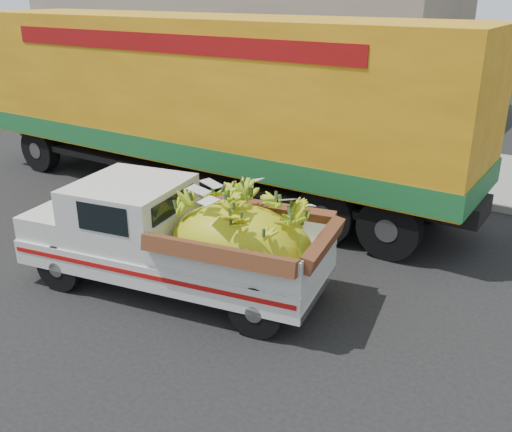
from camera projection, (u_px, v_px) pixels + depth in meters
The scene contains 6 objects.
ground at pixel (116, 269), 9.43m from camera, with size 100.00×100.00×0.00m, color black.
curb at pixel (303, 170), 14.28m from camera, with size 60.00×0.25×0.15m, color gray.
sidewalk at pixel (340, 152), 15.90m from camera, with size 60.00×4.00×0.14m, color gray.
building_left at pixel (231, 35), 23.68m from camera, with size 18.00×6.00×5.00m, color gray.
pickup_truck at pixel (194, 240), 8.39m from camera, with size 4.85×2.52×1.62m.
semi_trailer at pixel (205, 98), 12.20m from camera, with size 12.01×2.59×3.80m.
Camera 1 is at (6.61, -5.72, 4.31)m, focal length 40.00 mm.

